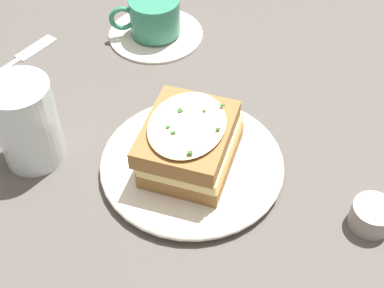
# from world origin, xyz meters

# --- Properties ---
(ground_plane) EXTENTS (2.40, 2.40, 0.00)m
(ground_plane) POSITION_xyz_m (0.00, 0.00, 0.00)
(ground_plane) COLOR #514C47
(dinner_plate) EXTENTS (0.23, 0.23, 0.02)m
(dinner_plate) POSITION_xyz_m (-0.03, -0.02, 0.01)
(dinner_plate) COLOR silver
(dinner_plate) RESTS_ON ground_plane
(sandwich) EXTENTS (0.16, 0.17, 0.07)m
(sandwich) POSITION_xyz_m (-0.03, -0.01, 0.05)
(sandwich) COLOR olive
(sandwich) RESTS_ON dinner_plate
(teacup_with_saucer) EXTENTS (0.15, 0.15, 0.07)m
(teacup_with_saucer) POSITION_xyz_m (0.24, -0.15, 0.03)
(teacup_with_saucer) COLOR silver
(teacup_with_saucer) RESTS_ON ground_plane
(water_glass) EXTENTS (0.08, 0.08, 0.12)m
(water_glass) POSITION_xyz_m (0.12, 0.13, 0.06)
(water_glass) COLOR silver
(water_glass) RESTS_ON ground_plane
(fork) EXTENTS (0.07, 0.19, 0.00)m
(fork) POSITION_xyz_m (0.32, 0.06, 0.00)
(fork) COLOR silver
(fork) RESTS_ON ground_plane
(condiment_pot) EXTENTS (0.05, 0.05, 0.03)m
(condiment_pot) POSITION_xyz_m (-0.22, -0.13, 0.02)
(condiment_pot) COLOR gray
(condiment_pot) RESTS_ON ground_plane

